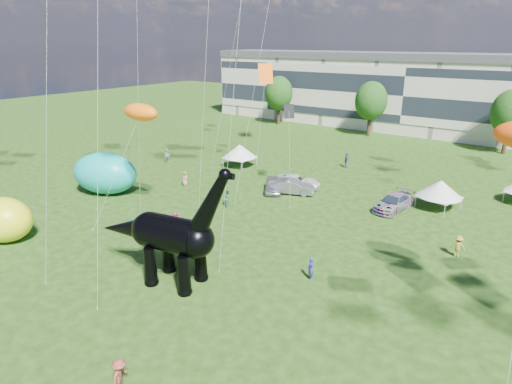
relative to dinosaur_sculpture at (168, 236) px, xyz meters
The scene contains 15 objects.
ground 5.97m from the dinosaur_sculpture, 22.08° to the right, with size 220.00×220.00×0.00m, color #16330C.
terrace_row 60.28m from the dinosaur_sculpture, 93.20° to the left, with size 78.00×11.00×12.00m, color beige.
tree_far_left 57.15m from the dinosaur_sculpture, 116.39° to the left, with size 5.20×5.20×9.44m.
tree_mid_left 51.74m from the dinosaur_sculpture, 98.20° to the left, with size 5.20×5.20×9.44m.
tree_mid_right 52.75m from the dinosaur_sculpture, 76.12° to the left, with size 5.20×5.20×9.44m.
dinosaur_sculpture is the anchor object (origin of this frame).
car_silver 19.36m from the dinosaur_sculpture, 103.51° to the left, with size 1.70×4.23×1.44m, color silver.
car_grey 19.59m from the dinosaur_sculpture, 97.45° to the left, with size 1.61×4.62×1.52m, color slate.
car_white 21.42m from the dinosaur_sculpture, 98.28° to the left, with size 2.36×5.12×1.42m, color white.
car_dark 22.53m from the dinosaur_sculpture, 70.38° to the left, with size 2.06×5.06×1.47m, color #595960.
gazebo_near 26.32m from the dinosaur_sculpture, 65.71° to the left, with size 4.96×4.96×2.80m.
gazebo_left 27.41m from the dinosaur_sculpture, 118.77° to the left, with size 4.13×4.13×2.85m.
inflatable_teal 19.85m from the dinosaur_sculpture, 156.30° to the left, with size 6.92×4.33×4.33m, color #0EAAA1.
inflatable_yellow 15.45m from the dinosaur_sculpture, 166.42° to the right, with size 4.66×3.58×3.58m, color yellow.
visitors 14.45m from the dinosaur_sculpture, 76.65° to the left, with size 50.04×41.74×1.89m.
Camera 1 is at (14.68, -14.80, 15.06)m, focal length 30.00 mm.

